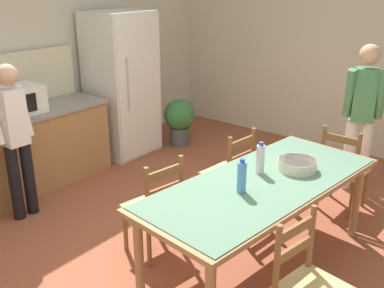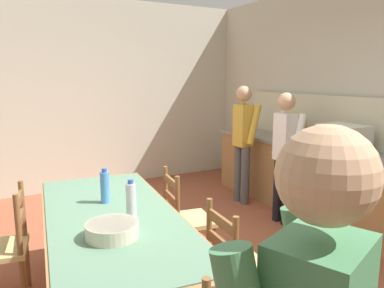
{
  "view_description": "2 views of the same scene",
  "coord_description": "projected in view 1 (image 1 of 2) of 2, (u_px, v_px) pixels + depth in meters",
  "views": [
    {
      "loc": [
        -2.74,
        -2.16,
        2.3
      ],
      "look_at": [
        -0.03,
        -0.02,
        1.0
      ],
      "focal_mm": 42.0,
      "sensor_mm": 36.0,
      "label": 1
    },
    {
      "loc": [
        2.59,
        -1.33,
        1.74
      ],
      "look_at": [
        -0.22,
        0.23,
        1.15
      ],
      "focal_mm": 35.0,
      "sensor_mm": 36.0,
      "label": 2
    }
  ],
  "objects": [
    {
      "name": "wall_right",
      "position": [
        344.0,
        44.0,
        5.96
      ],
      "size": [
        0.12,
        5.2,
        2.9
      ],
      "primitive_type": "cube",
      "color": "beige",
      "rests_on": "ground"
    },
    {
      "name": "dining_table",
      "position": [
        262.0,
        190.0,
        3.58
      ],
      "size": [
        2.27,
        1.15,
        0.78
      ],
      "rotation": [
        0.0,
        0.0,
        -0.12
      ],
      "color": "olive",
      "rests_on": "ground"
    },
    {
      "name": "chair_head_end",
      "position": [
        342.0,
        170.0,
        4.58
      ],
      "size": [
        0.42,
        0.43,
        0.91
      ],
      "rotation": [
        0.0,
        0.0,
        1.53
      ],
      "color": "brown",
      "rests_on": "ground"
    },
    {
      "name": "microwave",
      "position": [
        18.0,
        100.0,
        4.82
      ],
      "size": [
        0.5,
        0.39,
        0.3
      ],
      "color": "white",
      "rests_on": "kitchen_counter"
    },
    {
      "name": "ground_plane",
      "position": [
        193.0,
        245.0,
        4.08
      ],
      "size": [
        8.32,
        8.32,
        0.0
      ],
      "primitive_type": "plane",
      "color": "brown"
    },
    {
      "name": "chair_side_far_left",
      "position": [
        155.0,
        207.0,
        3.84
      ],
      "size": [
        0.48,
        0.46,
        0.91
      ],
      "rotation": [
        0.0,
        0.0,
        2.99
      ],
      "color": "brown",
      "rests_on": "ground"
    },
    {
      "name": "person_by_table",
      "position": [
        362.0,
        111.0,
        4.85
      ],
      "size": [
        0.37,
        0.46,
        1.64
      ],
      "rotation": [
        0.0,
        0.0,
        3.51
      ],
      "color": "silver",
      "rests_on": "ground"
    },
    {
      "name": "chair_side_near_left",
      "position": [
        309.0,
        287.0,
        2.85
      ],
      "size": [
        0.48,
        0.47,
        0.91
      ],
      "rotation": [
        0.0,
        0.0,
        -0.17
      ],
      "color": "brown",
      "rests_on": "ground"
    },
    {
      "name": "refrigerator",
      "position": [
        122.0,
        85.0,
        5.94
      ],
      "size": [
        0.78,
        0.73,
        1.89
      ],
      "color": "silver",
      "rests_on": "ground"
    },
    {
      "name": "chair_side_far_right",
      "position": [
        230.0,
        174.0,
        4.49
      ],
      "size": [
        0.46,
        0.44,
        0.91
      ],
      "rotation": [
        0.0,
        0.0,
        3.05
      ],
      "color": "brown",
      "rests_on": "ground"
    },
    {
      "name": "serving_bowl",
      "position": [
        297.0,
        164.0,
        3.74
      ],
      "size": [
        0.32,
        0.32,
        0.09
      ],
      "color": "beige",
      "rests_on": "dining_table"
    },
    {
      "name": "person_at_counter",
      "position": [
        15.0,
        134.0,
        4.3
      ],
      "size": [
        0.39,
        0.27,
        1.55
      ],
      "rotation": [
        0.0,
        0.0,
        1.57
      ],
      "color": "black",
      "rests_on": "ground"
    },
    {
      "name": "bottle_off_centre",
      "position": [
        260.0,
        159.0,
        3.65
      ],
      "size": [
        0.07,
        0.07,
        0.27
      ],
      "color": "silver",
      "rests_on": "dining_table"
    },
    {
      "name": "bottle_near_centre",
      "position": [
        242.0,
        177.0,
        3.33
      ],
      "size": [
        0.07,
        0.07,
        0.27
      ],
      "color": "#4C8ED6",
      "rests_on": "dining_table"
    },
    {
      "name": "wall_back",
      "position": [
        10.0,
        55.0,
        5.11
      ],
      "size": [
        6.52,
        0.12,
        2.9
      ],
      "primitive_type": "cube",
      "color": "beige",
      "rests_on": "ground"
    },
    {
      "name": "potted_plant",
      "position": [
        179.0,
        119.0,
        6.38
      ],
      "size": [
        0.44,
        0.44,
        0.67
      ],
      "color": "#4C4C51",
      "rests_on": "ground"
    }
  ]
}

